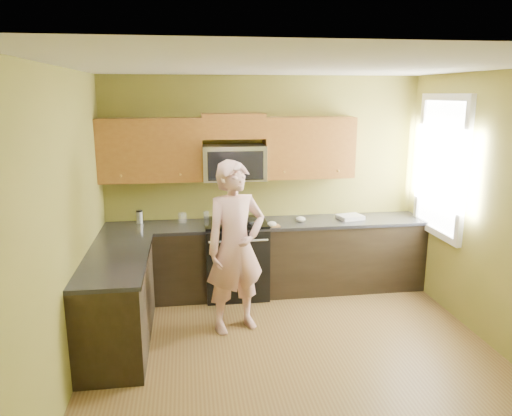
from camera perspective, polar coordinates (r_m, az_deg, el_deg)
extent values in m
plane|color=brown|center=(4.83, 4.79, -17.57)|extent=(4.00, 4.00, 0.00)
plane|color=white|center=(4.15, 5.54, 16.36)|extent=(4.00, 4.00, 0.00)
plane|color=olive|center=(6.21, 0.90, 2.88)|extent=(4.00, 0.00, 4.00)
plane|color=olive|center=(2.52, 15.96, -13.82)|extent=(4.00, 0.00, 4.00)
plane|color=olive|center=(4.31, -21.75, -2.80)|extent=(0.00, 4.00, 4.00)
plane|color=olive|center=(5.13, 27.43, -0.87)|extent=(0.00, 4.00, 4.00)
cube|color=black|center=(6.16, 1.31, -5.98)|extent=(4.00, 0.60, 0.88)
cube|color=black|center=(5.11, -16.00, -10.71)|extent=(0.60, 1.60, 0.88)
cube|color=black|center=(6.01, 1.35, -1.87)|extent=(4.00, 0.62, 0.04)
cube|color=black|center=(4.94, -16.23, -5.82)|extent=(0.62, 1.60, 0.04)
cube|color=brown|center=(5.90, -2.71, 9.67)|extent=(0.76, 0.33, 0.30)
imported|color=#D16F68|center=(5.06, -2.43, -4.67)|extent=(0.78, 0.64, 1.83)
cube|color=#B27F47|center=(5.82, 2.27, -2.12)|extent=(0.11, 0.11, 0.01)
ellipsoid|color=silver|center=(5.82, 1.90, -1.89)|extent=(0.12, 0.13, 0.06)
ellipsoid|color=silver|center=(6.04, 5.30, -1.33)|extent=(0.14, 0.15, 0.07)
cube|color=silver|center=(6.27, 11.06, -1.05)|extent=(0.34, 0.30, 0.05)
cylinder|color=silver|center=(6.05, -8.52, -1.14)|extent=(0.08, 0.08, 0.12)
cylinder|color=silver|center=(6.06, -8.84, -1.13)|extent=(0.09, 0.09, 0.12)
cylinder|color=silver|center=(6.10, -5.90, -0.93)|extent=(0.08, 0.08, 0.12)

